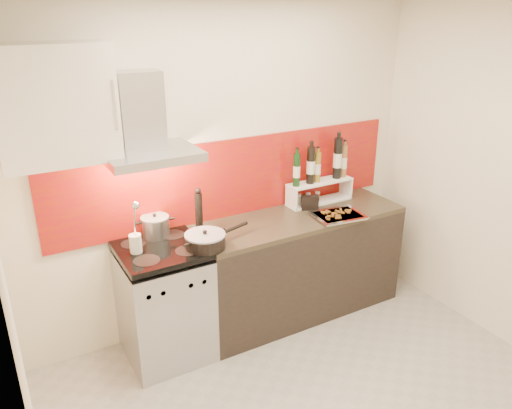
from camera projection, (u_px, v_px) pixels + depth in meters
back_wall at (228, 169)px, 3.97m from camera, size 3.40×0.02×2.60m
left_wall at (13, 320)px, 2.06m from camera, size 0.02×2.80×2.60m
backsplash at (234, 178)px, 4.01m from camera, size 3.00×0.02×0.64m
range_stove at (165, 304)px, 3.72m from camera, size 0.60×0.60×0.91m
counter at (298, 264)px, 4.27m from camera, size 1.80×0.60×0.90m
range_hood at (145, 128)px, 3.35m from camera, size 0.62×0.50×0.61m
upper_cabinet at (54, 105)px, 3.01m from camera, size 0.70×0.35×0.72m
stock_pot at (155, 226)px, 3.69m from camera, size 0.21×0.21×0.18m
saute_pan at (206, 240)px, 3.54m from camera, size 0.55×0.29×0.13m
utensil_jar at (136, 238)px, 3.43m from camera, size 0.09×0.13×0.41m
pepper_mill at (199, 212)px, 3.73m from camera, size 0.06×0.06×0.36m
step_shelf at (321, 175)px, 4.30m from camera, size 0.61×0.17×0.56m
caddy_box at (310, 203)px, 4.21m from camera, size 0.16×0.12×0.12m
baking_tray at (338, 215)px, 4.07m from camera, size 0.44×0.36×0.03m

